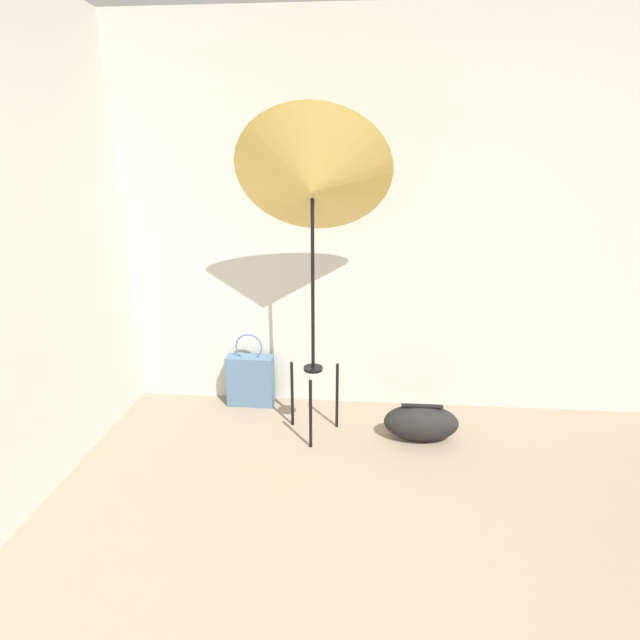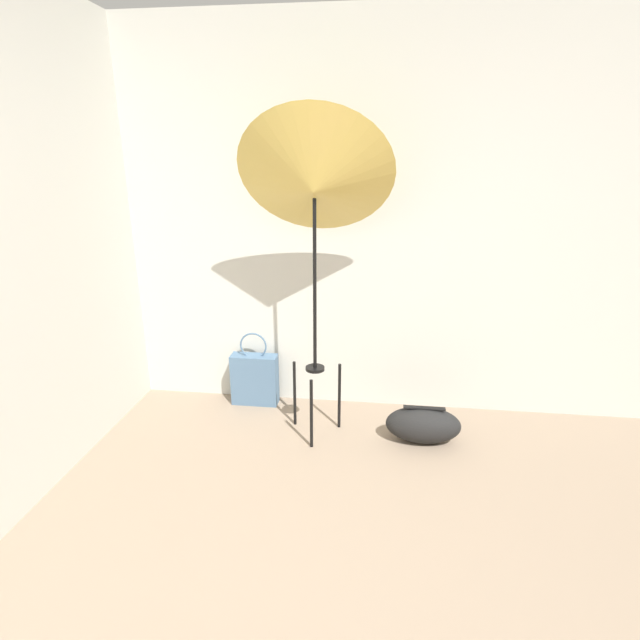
{
  "view_description": "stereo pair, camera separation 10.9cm",
  "coord_description": "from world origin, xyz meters",
  "views": [
    {
      "loc": [
        0.01,
        -0.77,
        1.75
      ],
      "look_at": [
        -0.21,
        1.84,
        0.88
      ],
      "focal_mm": 28.0,
      "sensor_mm": 36.0,
      "label": 1
    },
    {
      "loc": [
        0.11,
        -0.76,
        1.75
      ],
      "look_at": [
        -0.21,
        1.84,
        0.88
      ],
      "focal_mm": 28.0,
      "sensor_mm": 36.0,
      "label": 2
    }
  ],
  "objects": [
    {
      "name": "wall_back",
      "position": [
        0.0,
        2.6,
        1.3
      ],
      "size": [
        8.0,
        0.05,
        2.6
      ],
      "color": "beige",
      "rests_on": "ground_plane"
    },
    {
      "name": "photo_umbrella",
      "position": [
        -0.28,
        2.12,
        1.59
      ],
      "size": [
        0.91,
        0.69,
        2.01
      ],
      "color": "black",
      "rests_on": "ground_plane"
    },
    {
      "name": "tote_bag",
      "position": [
        -0.77,
        2.47,
        0.2
      ],
      "size": [
        0.33,
        0.12,
        0.55
      ],
      "color": "slate",
      "rests_on": "ground_plane"
    },
    {
      "name": "duffel_bag",
      "position": [
        0.42,
        2.1,
        0.12
      ],
      "size": [
        0.47,
        0.23,
        0.24
      ],
      "color": "black",
      "rests_on": "ground_plane"
    }
  ]
}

